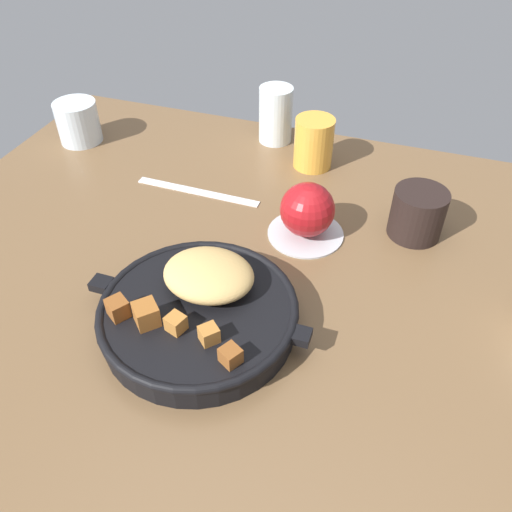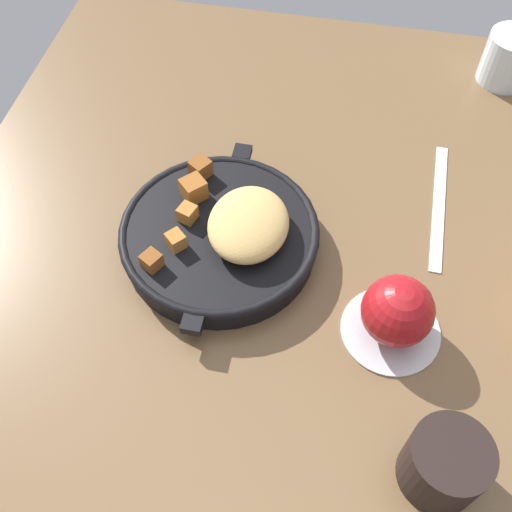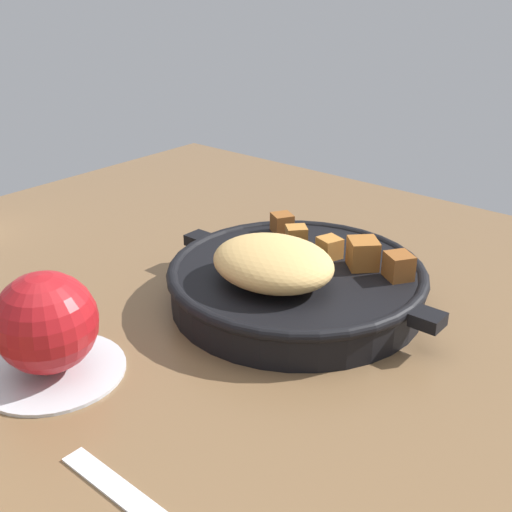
% 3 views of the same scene
% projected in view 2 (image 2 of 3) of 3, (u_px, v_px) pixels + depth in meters
% --- Properties ---
extents(ground_plane, '(1.04, 0.93, 0.02)m').
position_uv_depth(ground_plane, '(286.00, 262.00, 0.80)').
color(ground_plane, brown).
extents(cast_iron_skillet, '(0.30, 0.25, 0.08)m').
position_uv_depth(cast_iron_skillet, '(223.00, 232.00, 0.77)').
color(cast_iron_skillet, black).
rests_on(cast_iron_skillet, ground_plane).
extents(saucer_plate, '(0.12, 0.12, 0.01)m').
position_uv_depth(saucer_plate, '(390.00, 330.00, 0.72)').
color(saucer_plate, '#B7BABF').
rests_on(saucer_plate, ground_plane).
extents(red_apple, '(0.08, 0.08, 0.08)m').
position_uv_depth(red_apple, '(398.00, 311.00, 0.69)').
color(red_apple, maroon).
rests_on(red_apple, saucer_plate).
extents(butter_knife, '(0.22, 0.02, 0.00)m').
position_uv_depth(butter_knife, '(439.00, 205.00, 0.83)').
color(butter_knife, silver).
rests_on(butter_knife, ground_plane).
extents(water_glass_short, '(0.08, 0.08, 0.08)m').
position_uv_depth(water_glass_short, '(509.00, 58.00, 0.95)').
color(water_glass_short, silver).
rests_on(water_glass_short, ground_plane).
extents(coffee_mug_dark, '(0.08, 0.08, 0.08)m').
position_uv_depth(coffee_mug_dark, '(444.00, 464.00, 0.60)').
color(coffee_mug_dark, black).
rests_on(coffee_mug_dark, ground_plane).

